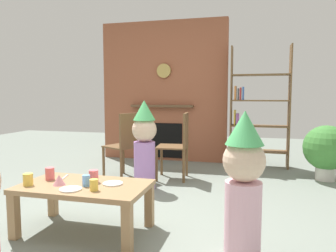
{
  "coord_description": "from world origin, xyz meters",
  "views": [
    {
      "loc": [
        0.99,
        -2.83,
        1.13
      ],
      "look_at": [
        0.15,
        0.4,
        0.81
      ],
      "focal_mm": 34.16,
      "sensor_mm": 36.0,
      "label": 1
    }
  ],
  "objects": [
    {
      "name": "ground_plane",
      "position": [
        0.0,
        0.0,
        0.0
      ],
      "size": [
        12.0,
        12.0,
        0.0
      ],
      "primitive_type": "plane",
      "color": "gray"
    },
    {
      "name": "child_in_pink",
      "position": [
        0.95,
        -0.66,
        0.55
      ],
      "size": [
        0.29,
        0.29,
        1.04
      ],
      "rotation": [
        0.0,
        0.0,
        3.03
      ],
      "color": "#EAB2C6",
      "rests_on": "ground_plane"
    },
    {
      "name": "bookshelf",
      "position": [
        1.05,
        2.4,
        0.88
      ],
      "size": [
        0.9,
        0.28,
        1.9
      ],
      "color": "brown",
      "rests_on": "ground_plane"
    },
    {
      "name": "paper_cup_near_right",
      "position": [
        -0.68,
        -0.47,
        0.46
      ],
      "size": [
        0.08,
        0.08,
        0.11
      ],
      "primitive_type": "cylinder",
      "color": "#E5666B",
      "rests_on": "coffee_table"
    },
    {
      "name": "brick_fireplace_feature",
      "position": [
        -0.5,
        2.6,
        1.19
      ],
      "size": [
        2.2,
        0.28,
        2.4
      ],
      "color": "#935138",
      "rests_on": "ground_plane"
    },
    {
      "name": "table_fork",
      "position": [
        -0.6,
        -0.36,
        0.41
      ],
      "size": [
        0.06,
        0.15,
        0.01
      ],
      "primitive_type": "cube",
      "rotation": [
        0.0,
        0.0,
        1.85
      ],
      "color": "silver",
      "rests_on": "coffee_table"
    },
    {
      "name": "paper_plate_front",
      "position": [
        -0.34,
        -0.69,
        0.41
      ],
      "size": [
        0.17,
        0.17,
        0.01
      ],
      "primitive_type": "cylinder",
      "color": "white",
      "rests_on": "coffee_table"
    },
    {
      "name": "child_by_the_chairs",
      "position": [
        -0.25,
        0.79,
        0.57
      ],
      "size": [
        0.3,
        0.3,
        1.08
      ],
      "rotation": [
        0.0,
        0.0,
        -1.63
      ],
      "color": "#B27FCC",
      "rests_on": "ground_plane"
    },
    {
      "name": "paper_cup_far_left",
      "position": [
        -0.75,
        -0.66,
        0.45
      ],
      "size": [
        0.08,
        0.08,
        0.1
      ],
      "primitive_type": "cylinder",
      "color": "#F2CC4C",
      "rests_on": "coffee_table"
    },
    {
      "name": "potted_plant_tall",
      "position": [
        1.98,
        1.77,
        0.42
      ],
      "size": [
        0.6,
        0.6,
        0.74
      ],
      "color": "beige",
      "rests_on": "ground_plane"
    },
    {
      "name": "dining_chair_left",
      "position": [
        -0.62,
        1.15,
        0.51
      ],
      "size": [
        0.53,
        0.53,
        0.9
      ],
      "rotation": [
        0.0,
        0.0,
        2.7
      ],
      "color": "brown",
      "rests_on": "ground_plane"
    },
    {
      "name": "birthday_cake_slice",
      "position": [
        -0.51,
        -0.59,
        0.45
      ],
      "size": [
        0.1,
        0.1,
        0.09
      ],
      "primitive_type": "cone",
      "color": "pink",
      "rests_on": "coffee_table"
    },
    {
      "name": "paper_cup_far_right",
      "position": [
        -0.27,
        -0.45,
        0.46
      ],
      "size": [
        0.08,
        0.08,
        0.1
      ],
      "primitive_type": "cylinder",
      "color": "#E5666B",
      "rests_on": "coffee_table"
    },
    {
      "name": "paper_cup_center",
      "position": [
        -0.28,
        -0.57,
        0.45
      ],
      "size": [
        0.06,
        0.06,
        0.09
      ],
      "primitive_type": "cylinder",
      "color": "#669EE0",
      "rests_on": "coffee_table"
    },
    {
      "name": "paper_plate_rear",
      "position": [
        -0.09,
        -0.46,
        0.41
      ],
      "size": [
        0.17,
        0.17,
        0.01
      ],
      "primitive_type": "cylinder",
      "color": "white",
      "rests_on": "coffee_table"
    },
    {
      "name": "dining_chair_middle",
      "position": [
        0.06,
        1.33,
        0.51
      ],
      "size": [
        0.43,
        0.43,
        0.9
      ],
      "rotation": [
        0.0,
        0.0,
        3.23
      ],
      "color": "brown",
      "rests_on": "ground_plane"
    },
    {
      "name": "coffee_table",
      "position": [
        -0.32,
        -0.52,
        0.34
      ],
      "size": [
        1.05,
        0.6,
        0.41
      ],
      "color": "#9E7A51",
      "rests_on": "ground_plane"
    },
    {
      "name": "paper_cup_near_left",
      "position": [
        -0.16,
        -0.66,
        0.45
      ],
      "size": [
        0.06,
        0.06,
        0.09
      ],
      "primitive_type": "cylinder",
      "color": "#F2CC4C",
      "rests_on": "coffee_table"
    }
  ]
}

